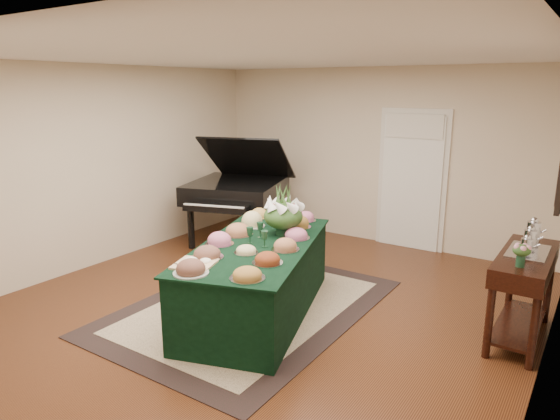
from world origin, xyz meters
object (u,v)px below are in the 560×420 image
Objects in this scene: buffet_table at (257,279)px; grand_piano at (237,189)px; mahogany_sideboard at (525,273)px; floral_centerpiece at (283,211)px.

grand_piano is (-1.84, 1.98, 0.43)m from buffet_table.
floral_centerpiece is at bearing -167.63° from mahogany_sideboard.
grand_piano reaches higher than floral_centerpiece.
buffet_table is 5.66× the size of floral_centerpiece.
floral_centerpiece is 2.49m from mahogany_sideboard.
grand_piano is at bearing 140.71° from floral_centerpiece.
grand_piano is 4.41m from mahogany_sideboard.
grand_piano is at bearing 132.92° from buffet_table.
mahogany_sideboard is at bearing 12.37° from floral_centerpiece.
buffet_table is 2.64m from mahogany_sideboard.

